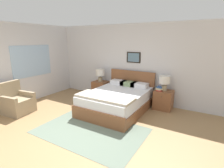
{
  "coord_description": "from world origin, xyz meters",
  "views": [
    {
      "loc": [
        2.62,
        -2.24,
        2.09
      ],
      "look_at": [
        0.25,
        1.76,
        0.9
      ],
      "focal_mm": 28.0,
      "sensor_mm": 36.0,
      "label": 1
    }
  ],
  "objects_px": {
    "nightstand_by_door": "(163,100)",
    "table_lamp_by_door": "(165,81)",
    "bed": "(117,100)",
    "armchair": "(17,103)",
    "table_lamp_near_window": "(100,73)",
    "nightstand_near_window": "(101,89)"
  },
  "relations": [
    {
      "from": "armchair",
      "to": "table_lamp_near_window",
      "type": "relative_size",
      "value": 1.97
    },
    {
      "from": "armchair",
      "to": "table_lamp_near_window",
      "type": "xyz_separation_m",
      "value": [
        1.28,
        2.45,
        0.59
      ]
    },
    {
      "from": "armchair",
      "to": "nightstand_near_window",
      "type": "bearing_deg",
      "value": 145.26
    },
    {
      "from": "table_lamp_near_window",
      "to": "table_lamp_by_door",
      "type": "distance_m",
      "value": 2.32
    },
    {
      "from": "bed",
      "to": "table_lamp_near_window",
      "type": "relative_size",
      "value": 4.69
    },
    {
      "from": "nightstand_by_door",
      "to": "table_lamp_by_door",
      "type": "distance_m",
      "value": 0.6
    },
    {
      "from": "nightstand_near_window",
      "to": "table_lamp_by_door",
      "type": "distance_m",
      "value": 2.39
    },
    {
      "from": "table_lamp_by_door",
      "to": "bed",
      "type": "bearing_deg",
      "value": -145.18
    },
    {
      "from": "armchair",
      "to": "nightstand_by_door",
      "type": "xyz_separation_m",
      "value": [
        3.6,
        2.47,
        -0.01
      ]
    },
    {
      "from": "table_lamp_by_door",
      "to": "nightstand_by_door",
      "type": "bearing_deg",
      "value": 84.57
    },
    {
      "from": "armchair",
      "to": "nightstand_by_door",
      "type": "bearing_deg",
      "value": 117.15
    },
    {
      "from": "bed",
      "to": "table_lamp_by_door",
      "type": "xyz_separation_m",
      "value": [
        1.16,
        0.81,
        0.57
      ]
    },
    {
      "from": "bed",
      "to": "table_lamp_near_window",
      "type": "xyz_separation_m",
      "value": [
        -1.16,
        0.81,
        0.57
      ]
    },
    {
      "from": "bed",
      "to": "table_lamp_near_window",
      "type": "bearing_deg",
      "value": 145.29
    },
    {
      "from": "bed",
      "to": "table_lamp_near_window",
      "type": "distance_m",
      "value": 1.52
    },
    {
      "from": "armchair",
      "to": "nightstand_near_window",
      "type": "xyz_separation_m",
      "value": [
        1.28,
        2.47,
        -0.01
      ]
    },
    {
      "from": "table_lamp_near_window",
      "to": "table_lamp_by_door",
      "type": "xyz_separation_m",
      "value": [
        2.32,
        0.0,
        0.0
      ]
    },
    {
      "from": "armchair",
      "to": "table_lamp_by_door",
      "type": "relative_size",
      "value": 1.97
    },
    {
      "from": "bed",
      "to": "table_lamp_by_door",
      "type": "bearing_deg",
      "value": 34.82
    },
    {
      "from": "nightstand_near_window",
      "to": "table_lamp_near_window",
      "type": "relative_size",
      "value": 1.28
    },
    {
      "from": "nightstand_by_door",
      "to": "table_lamp_near_window",
      "type": "bearing_deg",
      "value": -179.53
    },
    {
      "from": "nightstand_by_door",
      "to": "table_lamp_near_window",
      "type": "height_order",
      "value": "table_lamp_near_window"
    }
  ]
}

